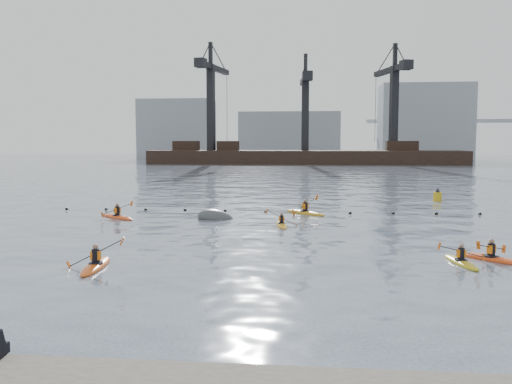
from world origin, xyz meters
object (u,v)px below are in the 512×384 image
(kayaker_0, at_px, (96,265))
(kayaker_4, at_px, (491,258))
(kayaker_2, at_px, (117,216))
(nav_buoy, at_px, (437,197))
(kayaker_1, at_px, (461,261))
(mooring_buoy, at_px, (216,219))
(kayaker_5, at_px, (305,212))
(kayaker_3, at_px, (282,224))

(kayaker_0, xyz_separation_m, kayaker_4, (16.33, 2.98, -0.00))
(kayaker_0, distance_m, kayaker_2, 14.57)
(kayaker_4, distance_m, nav_buoy, 23.98)
(kayaker_1, height_order, nav_buoy, nav_buoy)
(kayaker_4, bearing_deg, nav_buoy, -140.83)
(nav_buoy, bearing_deg, kayaker_4, -97.58)
(mooring_buoy, bearing_deg, kayaker_4, -38.91)
(kayaker_0, bearing_deg, mooring_buoy, 74.58)
(kayaker_0, height_order, kayaker_1, kayaker_0)
(kayaker_1, height_order, mooring_buoy, kayaker_1)
(kayaker_1, xyz_separation_m, kayaker_5, (-6.60, 15.19, 0.02))
(kayaker_3, relative_size, kayaker_4, 1.02)
(nav_buoy, bearing_deg, kayaker_3, -129.92)
(kayaker_0, relative_size, kayaker_1, 1.14)
(mooring_buoy, distance_m, nav_buoy, 21.18)
(kayaker_2, xyz_separation_m, nav_buoy, (23.68, 12.79, 0.28))
(kayaker_0, height_order, kayaker_2, kayaker_0)
(kayaker_5, relative_size, mooring_buoy, 1.29)
(kayaker_1, height_order, kayaker_5, kayaker_5)
(kayaker_0, distance_m, kayaker_5, 19.25)
(kayaker_4, height_order, mooring_buoy, kayaker_4)
(kayaker_1, relative_size, kayaker_5, 0.96)
(mooring_buoy, bearing_deg, kayaker_3, -29.40)
(kayaker_4, bearing_deg, kayaker_1, -14.79)
(kayaker_3, relative_size, nav_buoy, 2.25)
(kayaker_0, bearing_deg, nav_buoy, 48.19)
(kayaker_0, xyz_separation_m, kayaker_3, (6.90, 11.69, -0.02))
(kayaker_3, xyz_separation_m, kayaker_4, (9.44, -8.71, 0.01))
(kayaker_2, distance_m, nav_buoy, 26.91)
(kayaker_3, xyz_separation_m, kayaker_5, (1.38, 5.69, 0.03))
(kayaker_1, bearing_deg, nav_buoy, 69.94)
(kayaker_0, bearing_deg, kayaker_5, 58.84)
(kayaker_3, bearing_deg, mooring_buoy, 140.77)
(kayaker_1, relative_size, kayaker_2, 0.96)
(nav_buoy, bearing_deg, mooring_buoy, -143.69)
(mooring_buoy, bearing_deg, kayaker_1, -44.01)
(kayaker_4, bearing_deg, kayaker_3, -85.94)
(kayaker_0, distance_m, kayaker_3, 13.57)
(kayaker_5, bearing_deg, kayaker_2, 149.29)
(kayaker_0, height_order, kayaker_4, kayaker_0)
(kayaker_0, height_order, kayaker_5, kayaker_5)
(kayaker_1, height_order, kayaker_4, kayaker_4)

